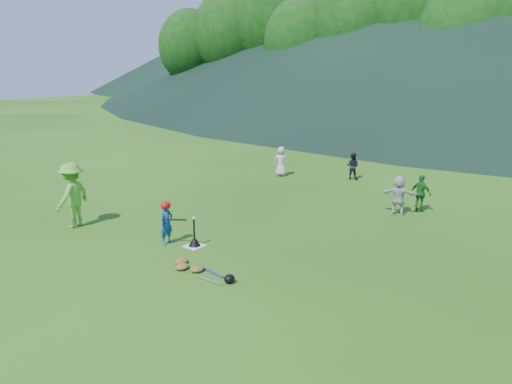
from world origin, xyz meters
TOP-DOWN VIEW (x-y plane):
  - ground at (0.00, 0.00)m, footprint 120.00×120.00m
  - home_plate at (0.00, 0.00)m, footprint 0.45×0.45m
  - baseball at (0.00, 0.00)m, footprint 0.08×0.08m
  - batter_child at (-0.68, -0.28)m, footprint 0.28×0.41m
  - adult_coach at (-3.80, -0.89)m, footprint 1.00×1.32m
  - fielder_a at (-3.02, 8.07)m, footprint 0.70×0.61m
  - fielder_b at (-0.45, 9.31)m, footprint 0.58×0.48m
  - fielder_c at (3.31, 6.49)m, footprint 0.71×0.39m
  - fielder_d at (2.90, 5.76)m, footprint 1.17×0.66m
  - batting_tee at (0.00, 0.00)m, footprint 0.30×0.30m
  - batter_gear at (-0.65, -0.29)m, footprint 0.70×0.35m
  - equipment_pile at (1.15, -1.10)m, footprint 1.80×0.56m
  - outfield_fence at (0.00, 28.00)m, footprint 70.07×0.08m

SIDE VIEW (x-z plane):
  - ground at x=0.00m, z-range 0.00..0.00m
  - home_plate at x=0.00m, z-range 0.00..0.02m
  - equipment_pile at x=1.15m, z-range -0.03..0.16m
  - batting_tee at x=0.00m, z-range -0.21..0.47m
  - fielder_b at x=-0.45m, z-range 0.00..1.06m
  - batter_child at x=-0.68m, z-range 0.00..1.09m
  - fielder_c at x=3.31m, z-range 0.00..1.15m
  - fielder_d at x=2.90m, z-range 0.00..1.20m
  - fielder_a at x=-3.02m, z-range 0.00..1.21m
  - outfield_fence at x=0.00m, z-range 0.03..1.36m
  - baseball at x=0.00m, z-range 0.70..0.78m
  - adult_coach at x=-3.80m, z-range 0.00..1.81m
  - batter_gear at x=-0.65m, z-range 0.76..1.21m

